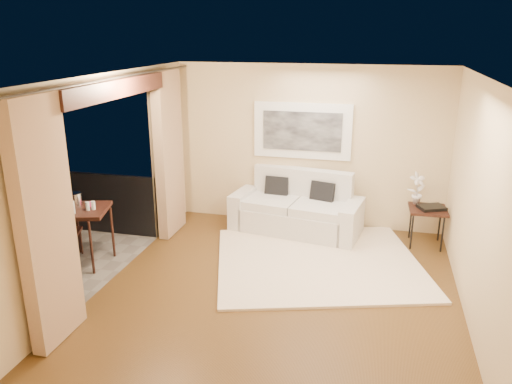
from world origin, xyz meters
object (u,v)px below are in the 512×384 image
(sofa, at_px, (297,210))
(side_table, at_px, (428,212))
(balcony_chair_far, at_px, (63,228))
(ice_bucket, at_px, (75,200))
(orchid, at_px, (417,188))
(bistro_table, at_px, (82,214))
(balcony_chair_near, at_px, (27,257))

(sofa, bearing_deg, side_table, 6.41)
(side_table, distance_m, balcony_chair_far, 5.42)
(ice_bucket, bearing_deg, sofa, 33.09)
(orchid, height_order, bistro_table, orchid)
(sofa, xyz_separation_m, balcony_chair_far, (-3.05, -1.97, 0.16))
(balcony_chair_far, distance_m, ice_bucket, 0.46)
(orchid, distance_m, balcony_chair_far, 5.33)
(sofa, relative_size, balcony_chair_near, 2.26)
(orchid, xyz_separation_m, balcony_chair_far, (-4.91, -2.05, -0.35))
(balcony_chair_near, bearing_deg, bistro_table, 68.06)
(orchid, height_order, balcony_chair_far, orchid)
(sofa, relative_size, ice_bucket, 11.02)
(balcony_chair_far, bearing_deg, balcony_chair_near, 82.08)
(orchid, relative_size, balcony_chair_near, 0.52)
(side_table, xyz_separation_m, balcony_chair_far, (-5.09, -1.87, -0.04))
(side_table, height_order, orchid, orchid)
(ice_bucket, bearing_deg, orchid, 22.37)
(side_table, bearing_deg, balcony_chair_far, -159.77)
(sofa, relative_size, orchid, 4.33)
(ice_bucket, bearing_deg, balcony_chair_near, -88.78)
(sofa, height_order, ice_bucket, ice_bucket)
(side_table, height_order, balcony_chair_near, balcony_chair_near)
(sofa, bearing_deg, ice_bucket, -137.86)
(orchid, relative_size, bistro_table, 0.59)
(sofa, xyz_separation_m, side_table, (2.04, -0.09, 0.19))
(balcony_chair_near, xyz_separation_m, ice_bucket, (-0.02, 1.13, 0.36))
(bistro_table, bearing_deg, sofa, 35.14)
(sofa, distance_m, ice_bucket, 3.47)
(bistro_table, relative_size, ice_bucket, 4.30)
(ice_bucket, bearing_deg, balcony_chair_far, -151.10)
(sofa, bearing_deg, balcony_chair_near, -124.43)
(side_table, distance_m, ice_bucket, 5.23)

